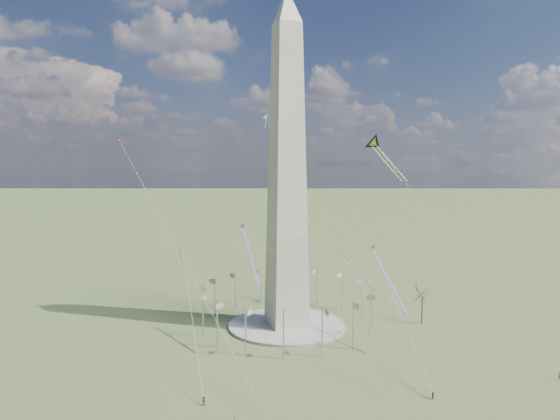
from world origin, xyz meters
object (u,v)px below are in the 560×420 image
object	(u,v)px
washington_monument	(287,171)
tree_near	(422,294)
person_east	(560,376)
kite_delta_black	(375,145)
person_west	(204,401)

from	to	relation	value
washington_monument	tree_near	world-z (taller)	washington_monument
washington_monument	tree_near	distance (m)	57.39
tree_near	person_east	size ratio (longest dim) A/B	7.26
kite_delta_black	person_east	bearing A→B (deg)	93.12
tree_near	person_east	world-z (taller)	tree_near
washington_monument	person_east	distance (m)	87.34
tree_near	kite_delta_black	xyz separation A→B (m)	(-3.70, 23.72, 46.96)
tree_near	kite_delta_black	bearing A→B (deg)	98.87
person_east	kite_delta_black	size ratio (longest dim) A/B	0.09
washington_monument	kite_delta_black	distance (m)	39.93
person_west	tree_near	bearing A→B (deg)	-127.24
person_east	kite_delta_black	distance (m)	89.04
person_west	person_east	bearing A→B (deg)	-159.87
washington_monument	tree_near	size ratio (longest dim) A/B	7.54
washington_monument	person_west	distance (m)	71.16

